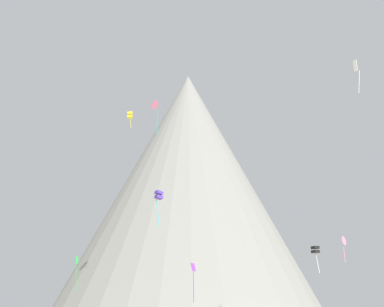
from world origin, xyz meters
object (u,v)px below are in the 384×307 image
(kite_yellow_high, at_px, (130,115))
(kite_green_low, at_px, (76,268))
(kite_pink_low, at_px, (343,241))
(kite_indigo_mid, at_px, (159,196))
(kite_violet_low, at_px, (193,273))
(kite_white_high, at_px, (356,70))
(kite_black_low, at_px, (315,250))
(kite_rainbow_high, at_px, (156,106))
(rock_massif, at_px, (183,198))

(kite_yellow_high, distance_m, kite_green_low, 28.50)
(kite_yellow_high, bearing_deg, kite_pink_low, -105.23)
(kite_indigo_mid, distance_m, kite_violet_low, 19.38)
(kite_yellow_high, height_order, kite_pink_low, kite_yellow_high)
(kite_indigo_mid, bearing_deg, kite_green_low, -178.94)
(kite_pink_low, bearing_deg, kite_white_high, 35.38)
(kite_indigo_mid, relative_size, kite_violet_low, 0.79)
(kite_black_low, height_order, kite_green_low, kite_black_low)
(kite_indigo_mid, distance_m, kite_pink_low, 33.67)
(kite_indigo_mid, bearing_deg, kite_black_low, 96.09)
(kite_rainbow_high, bearing_deg, kite_yellow_high, -30.50)
(rock_massif, height_order, kite_green_low, rock_massif)
(kite_indigo_mid, distance_m, kite_yellow_high, 35.33)
(kite_rainbow_high, xyz_separation_m, kite_white_high, (26.88, -2.52, 3.57))
(rock_massif, distance_m, kite_green_low, 56.45)
(kite_rainbow_high, bearing_deg, kite_indigo_mid, 141.09)
(kite_green_low, distance_m, kite_white_high, 49.92)
(kite_indigo_mid, xyz_separation_m, kite_rainbow_high, (-1.49, 7.42, 14.20))
(kite_yellow_high, bearing_deg, kite_white_high, -128.90)
(kite_black_low, distance_m, kite_rainbow_high, 30.69)
(kite_pink_low, distance_m, kite_rainbow_high, 35.08)
(kite_yellow_high, xyz_separation_m, kite_green_low, (-6.33, -5.94, -27.15))
(rock_massif, distance_m, kite_yellow_high, 45.54)
(kite_rainbow_high, bearing_deg, kite_white_high, -145.62)
(kite_white_high, bearing_deg, kite_yellow_high, -112.83)
(kite_indigo_mid, bearing_deg, kite_white_high, 67.01)
(kite_pink_low, relative_size, kite_black_low, 1.05)
(kite_indigo_mid, height_order, kite_black_low, kite_indigo_mid)
(kite_black_low, bearing_deg, kite_white_high, 169.60)
(kite_pink_low, bearing_deg, rock_massif, -114.34)
(kite_indigo_mid, distance_m, kite_white_high, 31.37)
(kite_black_low, xyz_separation_m, kite_violet_low, (-17.58, 0.15, -3.12))
(rock_massif, bearing_deg, kite_yellow_high, -98.52)
(kite_pink_low, relative_size, kite_green_low, 0.73)
(kite_green_low, bearing_deg, kite_yellow_high, 30.74)
(kite_yellow_high, xyz_separation_m, kite_white_high, (34.04, -22.44, -2.86))
(kite_yellow_high, bearing_deg, kite_rainbow_high, -165.73)
(rock_massif, xyz_separation_m, kite_yellow_high, (-6.69, -44.67, 5.80))
(kite_pink_low, distance_m, kite_black_low, 6.69)
(rock_massif, bearing_deg, kite_rainbow_high, -89.58)
(kite_indigo_mid, relative_size, kite_pink_low, 1.08)
(kite_yellow_high, distance_m, kite_black_low, 39.90)
(rock_massif, height_order, kite_pink_low, rock_massif)
(kite_indigo_mid, bearing_deg, kite_pink_low, 95.78)
(kite_green_low, bearing_deg, kite_violet_low, -24.44)
(kite_violet_low, bearing_deg, kite_rainbow_high, 48.52)
(rock_massif, relative_size, kite_white_high, 15.80)
(rock_massif, height_order, kite_violet_low, rock_massif)
(kite_black_low, xyz_separation_m, kite_rainbow_high, (-22.23, -9.99, 18.65))
(kite_yellow_high, height_order, kite_rainbow_high, kite_yellow_high)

